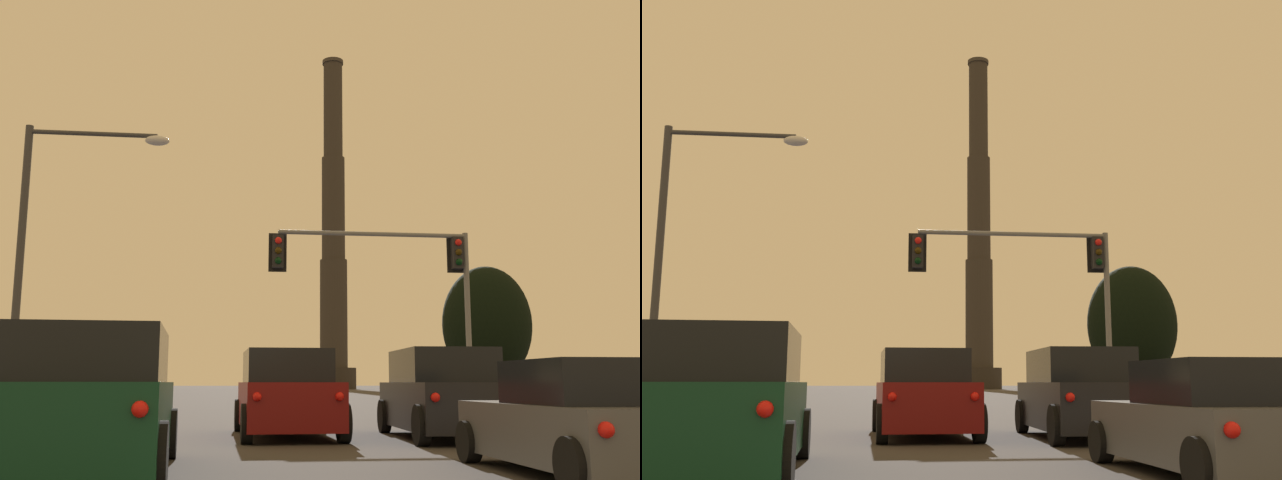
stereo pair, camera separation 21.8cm
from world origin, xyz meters
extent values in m
cube|color=#0F3823|center=(-3.09, 7.20, 0.68)|extent=(2.12, 4.88, 0.95)
cube|color=black|center=(-3.10, 7.32, 1.51)|extent=(1.90, 2.87, 0.70)
cylinder|color=black|center=(-4.11, 9.08, 0.38)|extent=(0.25, 0.77, 0.76)
cylinder|color=black|center=(-2.23, 9.16, 0.38)|extent=(0.25, 0.77, 0.76)
cylinder|color=black|center=(-2.07, 5.32, 0.38)|extent=(0.25, 0.77, 0.76)
sphere|color=red|center=(-2.21, 4.82, 0.89)|extent=(0.17, 0.17, 0.17)
cube|color=black|center=(3.20, 12.85, 0.68)|extent=(2.05, 4.85, 0.95)
cube|color=black|center=(3.20, 12.97, 1.51)|extent=(1.85, 2.85, 0.70)
cylinder|color=black|center=(2.31, 14.79, 0.38)|extent=(0.24, 0.77, 0.76)
cylinder|color=black|center=(4.19, 14.74, 0.38)|extent=(0.24, 0.77, 0.76)
cylinder|color=black|center=(2.21, 10.95, 0.38)|extent=(0.24, 0.77, 0.76)
cylinder|color=black|center=(4.09, 10.90, 0.38)|extent=(0.24, 0.77, 0.76)
sphere|color=red|center=(2.36, 10.45, 0.89)|extent=(0.17, 0.17, 0.17)
sphere|color=red|center=(3.92, 10.41, 0.89)|extent=(0.17, 0.17, 0.17)
cube|color=maroon|center=(-0.09, 13.75, 0.68)|extent=(2.03, 4.84, 0.95)
cube|color=black|center=(-0.09, 13.87, 1.51)|extent=(1.84, 2.84, 0.70)
cylinder|color=black|center=(-1.07, 15.66, 0.38)|extent=(0.24, 0.76, 0.76)
cylinder|color=black|center=(0.81, 15.70, 0.38)|extent=(0.24, 0.76, 0.76)
cylinder|color=black|center=(-0.98, 11.81, 0.38)|extent=(0.24, 0.76, 0.76)
cylinder|color=black|center=(0.90, 11.85, 0.38)|extent=(0.24, 0.76, 0.76)
sphere|color=red|center=(-0.81, 11.32, 0.89)|extent=(0.17, 0.17, 0.17)
sphere|color=red|center=(0.75, 11.35, 0.89)|extent=(0.17, 0.17, 0.17)
cube|color=#4C4F54|center=(3.07, 6.46, 0.53)|extent=(1.83, 4.05, 0.72)
cube|color=black|center=(3.08, 6.06, 1.16)|extent=(1.61, 1.94, 0.55)
cylinder|color=black|center=(2.19, 8.07, 0.30)|extent=(0.24, 0.61, 0.60)
cylinder|color=black|center=(3.87, 8.11, 0.30)|extent=(0.24, 0.61, 0.60)
cylinder|color=black|center=(2.28, 4.82, 0.30)|extent=(0.24, 0.61, 0.60)
sphere|color=red|center=(2.45, 4.43, 0.68)|extent=(0.17, 0.17, 0.17)
cylinder|color=slate|center=(6.26, 20.41, 2.99)|extent=(0.18, 0.18, 5.98)
cylinder|color=black|center=(6.26, 20.41, 0.05)|extent=(0.40, 0.40, 0.10)
cube|color=black|center=(5.97, 20.41, 5.31)|extent=(0.34, 0.34, 1.04)
cube|color=black|center=(5.97, 20.59, 5.31)|extent=(0.58, 0.03, 1.25)
sphere|color=red|center=(5.97, 20.22, 5.64)|extent=(0.22, 0.22, 0.22)
sphere|color=#352604|center=(5.97, 20.22, 5.31)|extent=(0.22, 0.22, 0.22)
sphere|color=black|center=(5.97, 20.22, 4.99)|extent=(0.22, 0.22, 0.22)
cylinder|color=slate|center=(3.19, 20.41, 5.88)|extent=(6.14, 0.14, 0.14)
sphere|color=slate|center=(6.26, 20.41, 5.88)|extent=(0.18, 0.18, 0.18)
cube|color=black|center=(0.12, 20.41, 5.24)|extent=(0.34, 0.34, 1.04)
cube|color=black|center=(0.12, 20.59, 5.24)|extent=(0.58, 0.03, 1.25)
sphere|color=red|center=(0.12, 20.22, 5.57)|extent=(0.22, 0.22, 0.22)
sphere|color=#352604|center=(0.12, 20.22, 5.24)|extent=(0.22, 0.22, 0.22)
sphere|color=black|center=(0.12, 20.22, 4.92)|extent=(0.22, 0.22, 0.22)
cylinder|color=#38383A|center=(-6.61, 16.32, 3.85)|extent=(0.20, 0.20, 7.70)
cylinder|color=#38383A|center=(-4.98, 16.32, 7.55)|extent=(3.26, 0.12, 0.12)
sphere|color=#38383A|center=(-6.61, 16.32, 7.55)|extent=(0.20, 0.20, 0.20)
ellipsoid|color=silver|center=(-3.36, 16.32, 7.43)|extent=(0.64, 0.36, 0.26)
cylinder|color=#2B2722|center=(17.88, 135.57, 1.93)|extent=(8.24, 8.24, 3.86)
cylinder|color=#332D28|center=(17.88, 135.57, 13.92)|extent=(5.15, 5.15, 20.14)
cylinder|color=#332D28|center=(17.88, 135.57, 34.06)|extent=(4.43, 4.43, 20.14)
cylinder|color=#332D28|center=(17.88, 135.57, 54.20)|extent=(3.71, 3.71, 20.14)
cylinder|color=#38322C|center=(17.88, 135.57, 63.92)|extent=(4.15, 4.15, 0.70)
cylinder|color=black|center=(29.43, 84.44, 1.38)|extent=(1.08, 1.08, 2.76)
ellipsoid|color=black|center=(29.43, 84.44, 8.05)|extent=(10.75, 9.68, 14.12)
camera|label=1|loc=(-1.34, -2.93, 1.15)|focal=42.00mm
camera|label=2|loc=(-1.13, -2.96, 1.15)|focal=42.00mm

